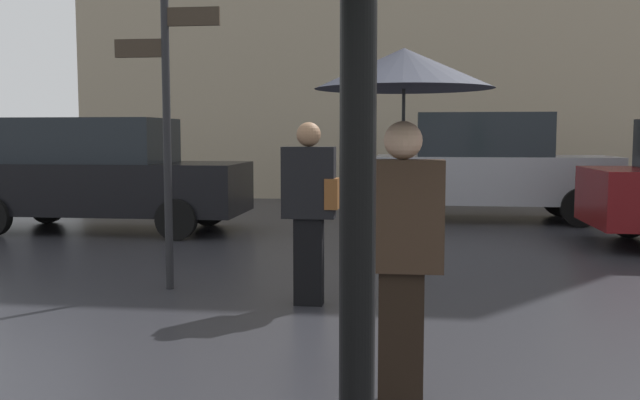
# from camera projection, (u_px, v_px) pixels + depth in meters

# --- Properties ---
(pedestrian_with_umbrella) EXTENTS (1.01, 1.01, 2.06)m
(pedestrian_with_umbrella) POSITION_uv_depth(u_px,v_px,m) (403.00, 126.00, 4.00)
(pedestrian_with_umbrella) COLOR black
(pedestrian_with_umbrella) RESTS_ON ground
(pedestrian_with_bag) EXTENTS (0.52, 0.24, 1.69)m
(pedestrian_with_bag) POSITION_uv_depth(u_px,v_px,m) (310.00, 202.00, 6.49)
(pedestrian_with_bag) COLOR black
(pedestrian_with_bag) RESTS_ON ground
(parked_car_left) EXTENTS (4.56, 1.89, 1.84)m
(parked_car_left) POSITION_uv_depth(u_px,v_px,m) (101.00, 174.00, 11.52)
(parked_car_left) COLOR black
(parked_car_left) RESTS_ON ground
(parked_car_right) EXTENTS (4.25, 1.83, 1.96)m
(parked_car_right) POSITION_uv_depth(u_px,v_px,m) (489.00, 166.00, 12.94)
(parked_car_right) COLOR gray
(parked_car_right) RESTS_ON ground
(street_signpost) EXTENTS (1.08, 0.08, 2.98)m
(street_signpost) POSITION_uv_depth(u_px,v_px,m) (167.00, 111.00, 7.08)
(street_signpost) COLOR black
(street_signpost) RESTS_ON ground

